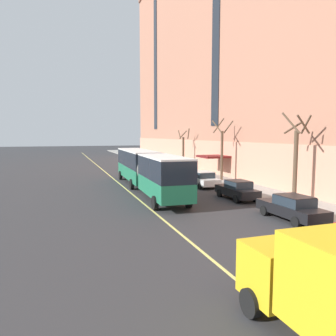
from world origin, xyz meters
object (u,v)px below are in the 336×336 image
object	(u,v)px
parked_car_black_3	(237,190)
fire_hydrant	(159,164)
street_tree_far_uptown	(222,150)
parked_car_silver_1	(143,160)
street_tree_mid_block	(296,157)
city_bus	(146,168)
parked_car_green_2	(161,166)
parked_car_white_5	(202,179)
street_tree_far_downtown	(183,150)
parked_car_black_6	(292,208)

from	to	relation	value
parked_car_black_3	fire_hydrant	distance (m)	27.27
parked_car_black_3	street_tree_far_uptown	distance (m)	10.72
parked_car_black_3	parked_car_silver_1	bearing A→B (deg)	90.13
street_tree_mid_block	street_tree_far_uptown	world-z (taller)	street_tree_far_uptown
fire_hydrant	city_bus	bearing A→B (deg)	-109.90
city_bus	parked_car_silver_1	world-z (taller)	city_bus
parked_car_silver_1	street_tree_mid_block	size ratio (longest dim) A/B	0.67
street_tree_far_uptown	parked_car_silver_1	bearing A→B (deg)	99.53
parked_car_green_2	street_tree_mid_block	distance (m)	23.41
parked_car_silver_1	street_tree_far_uptown	distance (m)	22.48
parked_car_black_3	city_bus	bearing A→B (deg)	132.14
city_bus	parked_car_silver_1	bearing A→B (deg)	76.94
city_bus	street_tree_far_uptown	world-z (taller)	street_tree_far_uptown
parked_car_green_2	fire_hydrant	xyz separation A→B (m)	(1.80, 6.71, -0.29)
parked_car_white_5	street_tree_far_downtown	world-z (taller)	street_tree_far_downtown
city_bus	parked_car_black_3	bearing A→B (deg)	-47.86
city_bus	parked_car_black_6	world-z (taller)	city_bus
parked_car_green_2	street_tree_mid_block	xyz separation A→B (m)	(3.85, -22.93, 2.74)
parked_car_black_3	street_tree_mid_block	bearing A→B (deg)	-33.66
parked_car_green_2	fire_hydrant	world-z (taller)	parked_car_green_2
parked_car_silver_1	parked_car_white_5	xyz separation A→B (m)	(0.06, -24.91, 0.00)
city_bus	street_tree_far_uptown	bearing A→B (deg)	18.45
street_tree_far_downtown	fire_hydrant	xyz separation A→B (m)	(-2.08, 5.46, -2.52)
street_tree_far_uptown	parked_car_black_6	bearing A→B (deg)	-102.90
parked_car_black_3	parked_car_white_5	world-z (taller)	same
parked_car_black_6	street_tree_far_downtown	bearing A→B (deg)	82.40
parked_car_black_3	street_tree_far_downtown	size ratio (longest dim) A/B	0.73
street_tree_far_uptown	street_tree_far_downtown	world-z (taller)	street_tree_far_uptown
street_tree_far_uptown	street_tree_far_downtown	bearing A→B (deg)	89.86
fire_hydrant	parked_car_black_6	bearing A→B (deg)	-92.92
parked_car_black_6	street_tree_far_uptown	xyz separation A→B (m)	(3.78, 16.51, 2.71)
parked_car_black_3	fire_hydrant	bearing A→B (deg)	86.69
parked_car_white_5	street_tree_far_uptown	size ratio (longest dim) A/B	0.68
street_tree_far_downtown	parked_car_black_6	bearing A→B (deg)	-97.60
city_bus	street_tree_mid_block	size ratio (longest dim) A/B	2.91
parked_car_black_3	street_tree_mid_block	size ratio (longest dim) A/B	0.64
city_bus	parked_car_white_5	bearing A→B (deg)	2.67
parked_car_silver_1	street_tree_far_downtown	bearing A→B (deg)	-69.51
parked_car_green_2	parked_car_black_6	xyz separation A→B (m)	(0.06, -27.31, 0.00)
parked_car_black_6	parked_car_white_5	bearing A→B (deg)	89.37
city_bus	parked_car_black_6	bearing A→B (deg)	-66.66
street_tree_far_uptown	parked_car_white_5	bearing A→B (deg)	-141.35
street_tree_far_downtown	fire_hydrant	world-z (taller)	street_tree_far_downtown
street_tree_mid_block	street_tree_far_downtown	world-z (taller)	street_tree_mid_block
parked_car_black_3	parked_car_white_5	distance (m)	6.81
parked_car_white_5	parked_car_black_6	distance (m)	13.61
parked_car_black_3	street_tree_mid_block	distance (m)	5.15
parked_car_white_5	street_tree_mid_block	bearing A→B (deg)	-68.47
parked_car_silver_1	city_bus	bearing A→B (deg)	-103.06
parked_car_silver_1	street_tree_mid_block	world-z (taller)	street_tree_mid_block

